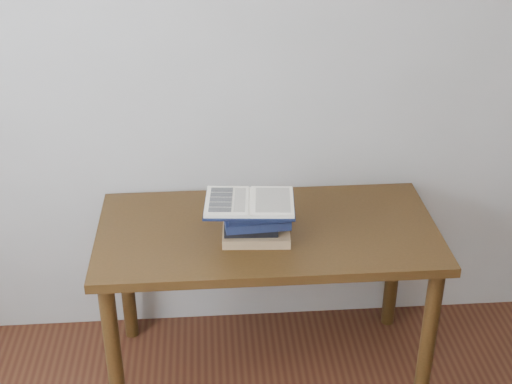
{
  "coord_description": "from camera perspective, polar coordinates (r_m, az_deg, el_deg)",
  "views": [
    {
      "loc": [
        -0.17,
        -0.95,
        2.12
      ],
      "look_at": [
        -0.01,
        1.21,
        0.95
      ],
      "focal_mm": 50.0,
      "sensor_mm": 36.0,
      "label": 1
    }
  ],
  "objects": [
    {
      "name": "book_stack",
      "position": [
        2.64,
        -0.1,
        -2.24
      ],
      "size": [
        0.27,
        0.18,
        0.16
      ],
      "color": "#A27753",
      "rests_on": "desk"
    },
    {
      "name": "room_shell",
      "position": [
        1.09,
        1.14,
        1.14
      ],
      "size": [
        3.54,
        3.54,
        2.62
      ],
      "color": "#ACABA3",
      "rests_on": "ground"
    },
    {
      "name": "desk",
      "position": [
        2.79,
        0.92,
        -4.65
      ],
      "size": [
        1.31,
        0.65,
        0.7
      ],
      "color": "#422810",
      "rests_on": "ground"
    },
    {
      "name": "open_book",
      "position": [
        2.56,
        -0.52,
        -0.86
      ],
      "size": [
        0.34,
        0.25,
        0.03
      ],
      "rotation": [
        0.0,
        0.0,
        -0.08
      ],
      "color": "black",
      "rests_on": "book_stack"
    }
  ]
}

